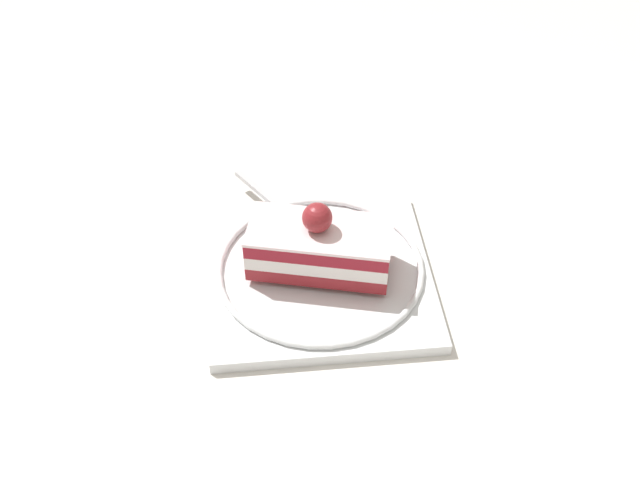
{
  "coord_description": "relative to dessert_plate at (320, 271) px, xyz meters",
  "views": [
    {
      "loc": [
        -0.44,
        0.05,
        0.49
      ],
      "look_at": [
        0.02,
        0.01,
        0.05
      ],
      "focal_mm": 41.64,
      "sensor_mm": 36.0,
      "label": 1
    }
  ],
  "objects": [
    {
      "name": "ground_plane",
      "position": [
        -0.02,
        -0.01,
        -0.01
      ],
      "size": [
        2.4,
        2.4,
        0.0
      ],
      "primitive_type": "plane",
      "color": "silver"
    },
    {
      "name": "fork",
      "position": [
        0.08,
        0.03,
        0.01
      ],
      "size": [
        0.11,
        0.08,
        0.0
      ],
      "color": "silver",
      "rests_on": "dessert_plate"
    },
    {
      "name": "dessert_plate",
      "position": [
        0.0,
        0.0,
        0.0
      ],
      "size": [
        0.2,
        0.2,
        0.02
      ],
      "color": "white",
      "rests_on": "ground_plane"
    },
    {
      "name": "cake_slice",
      "position": [
        -0.0,
        0.0,
        0.03
      ],
      "size": [
        0.09,
        0.14,
        0.07
      ],
      "color": "maroon",
      "rests_on": "dessert_plate"
    }
  ]
}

